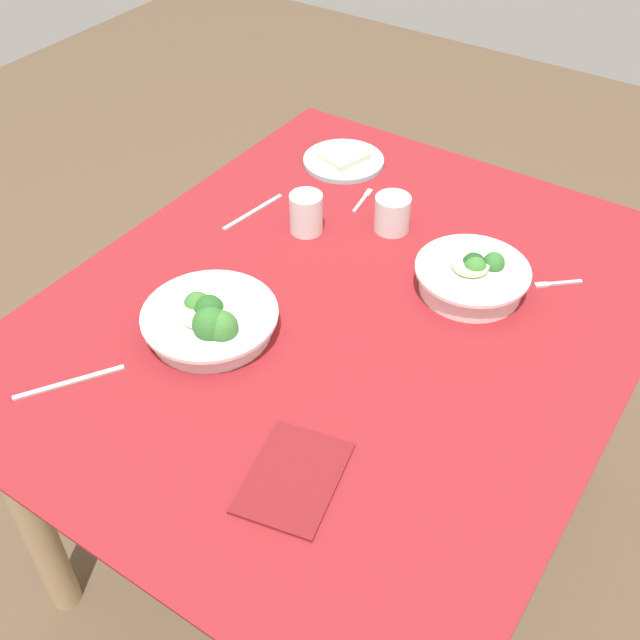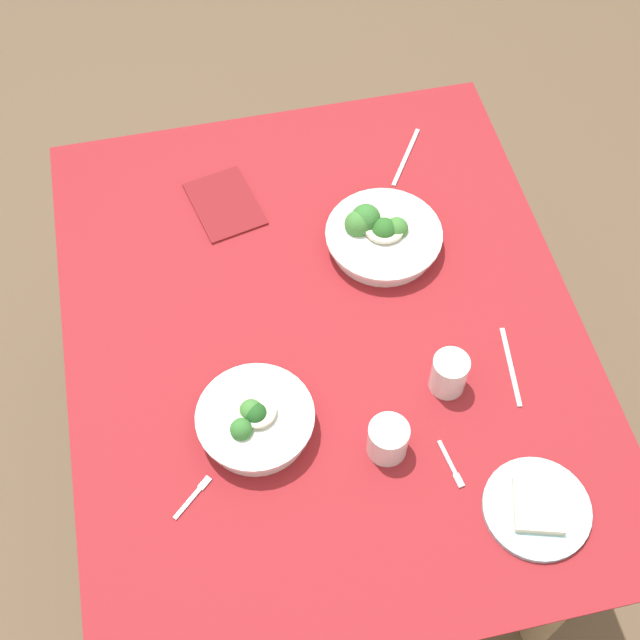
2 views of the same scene
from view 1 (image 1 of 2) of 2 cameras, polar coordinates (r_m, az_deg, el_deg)
ground_plane at (r=2.10m, az=1.45°, el=-14.39°), size 6.00×6.00×0.00m
dining_table at (r=1.61m, az=1.83°, el=-1.91°), size 1.34×1.09×0.74m
broccoli_bowl_far at (r=1.48m, az=-8.09°, el=-0.02°), size 0.26×0.26×0.09m
broccoli_bowl_near at (r=1.59m, az=11.16°, el=3.13°), size 0.23×0.23×0.09m
bread_side_plate at (r=1.99m, az=1.75°, el=11.74°), size 0.20×0.20×0.03m
water_glass_center at (r=1.72m, az=-1.03°, el=7.89°), size 0.07×0.07×0.09m
water_glass_side at (r=1.74m, az=5.36°, el=7.84°), size 0.08×0.08×0.08m
fork_by_far_bowl at (r=1.67m, az=17.02°, el=2.59°), size 0.07×0.08×0.00m
fork_by_near_bowl at (r=1.85m, az=3.21°, el=8.88°), size 0.10×0.03×0.00m
table_knife_left at (r=1.81m, az=-4.96°, el=7.96°), size 0.19×0.04×0.00m
table_knife_right at (r=1.46m, az=-18.01°, el=-4.40°), size 0.17×0.12×0.00m
napkin_folded_upper at (r=1.26m, az=-1.95°, el=-11.53°), size 0.22×0.18×0.01m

